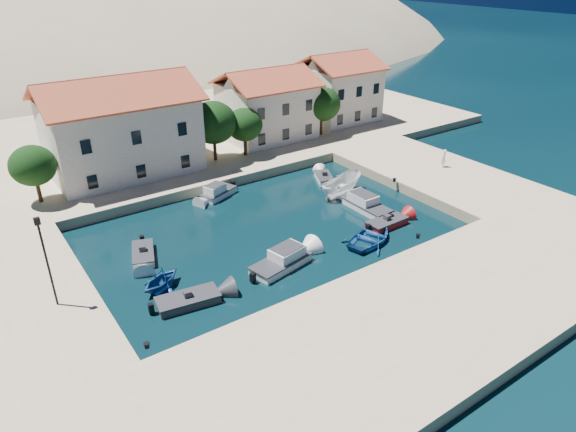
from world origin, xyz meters
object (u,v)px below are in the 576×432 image
object	(u,v)px
building_left	(120,124)
pedestrian	(443,158)
lamppost	(45,254)
rowboat_south	(371,241)
cabin_cruiser_east	(368,206)
cabin_cruiser_south	(281,262)
building_right	(339,86)
boat_east	(341,195)
building_mid	(267,103)

from	to	relation	value
building_left	pedestrian	xyz separation A→B (m)	(27.76, -18.04, -3.98)
building_left	lamppost	world-z (taller)	building_left
rowboat_south	cabin_cruiser_east	distance (m)	5.85
building_left	cabin_cruiser_south	size ratio (longest dim) A/B	2.84
building_left	rowboat_south	distance (m)	27.60
building_right	rowboat_south	size ratio (longest dim) A/B	1.86
building_left	rowboat_south	bearing A→B (deg)	-63.97
building_right	boat_east	size ratio (longest dim) A/B	1.75
cabin_cruiser_east	rowboat_south	bearing A→B (deg)	140.11
building_mid	rowboat_south	size ratio (longest dim) A/B	2.06
building_right	cabin_cruiser_east	size ratio (longest dim) A/B	1.86
rowboat_south	boat_east	bearing A→B (deg)	-40.12
cabin_cruiser_east	pedestrian	size ratio (longest dim) A/B	2.65
building_right	cabin_cruiser_south	xyz separation A→B (m)	(-26.43, -25.24, -5.00)
lamppost	cabin_cruiser_south	distance (m)	16.00
building_right	lamppost	xyz separation A→B (m)	(-41.50, -22.00, -0.72)
building_mid	cabin_cruiser_south	size ratio (longest dim) A/B	2.03
pedestrian	building_mid	bearing A→B (deg)	-76.08
building_mid	pedestrian	xyz separation A→B (m)	(9.76, -19.04, -3.26)
boat_east	building_right	bearing A→B (deg)	-50.93
boat_east	cabin_cruiser_south	bearing A→B (deg)	109.49
rowboat_south	boat_east	xyz separation A→B (m)	(3.97, 8.53, 0.00)
lamppost	cabin_cruiser_east	bearing A→B (deg)	0.51
rowboat_south	cabin_cruiser_east	world-z (taller)	cabin_cruiser_east
building_left	cabin_cruiser_east	bearing A→B (deg)	-51.74
building_left	building_right	distance (m)	30.07
building_right	pedestrian	bearing A→B (deg)	-96.37
building_right	boat_east	xyz separation A→B (m)	(-14.20, -17.69, -5.47)
cabin_cruiser_south	pedestrian	size ratio (longest dim) A/B	2.70
lamppost	boat_east	distance (m)	28.05
building_mid	building_right	world-z (taller)	building_right
building_left	cabin_cruiser_south	bearing A→B (deg)	-81.26
rowboat_south	pedestrian	size ratio (longest dim) A/B	2.66
building_left	boat_east	bearing A→B (deg)	-44.80
building_right	boat_east	world-z (taller)	building_right
lamppost	cabin_cruiser_south	world-z (taller)	lamppost
pedestrian	rowboat_south	bearing A→B (deg)	7.98
building_left	rowboat_south	xyz separation A→B (m)	(11.83, -24.22, -5.94)
building_mid	building_right	distance (m)	12.04
cabin_cruiser_south	pedestrian	world-z (taller)	pedestrian
boat_east	pedestrian	distance (m)	12.35
building_left	building_right	size ratio (longest dim) A/B	1.56
lamppost	rowboat_south	world-z (taller)	lamppost
lamppost	pedestrian	size ratio (longest dim) A/B	3.25
lamppost	cabin_cruiser_east	distance (m)	27.42
building_mid	boat_east	xyz separation A→B (m)	(-2.20, -16.69, -5.22)
building_mid	boat_east	world-z (taller)	building_mid
building_mid	building_right	size ratio (longest dim) A/B	1.11
cabin_cruiser_south	cabin_cruiser_east	bearing A→B (deg)	4.67
cabin_cruiser_south	boat_east	size ratio (longest dim) A/B	0.96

